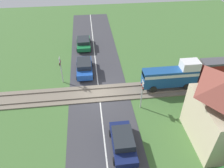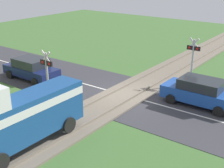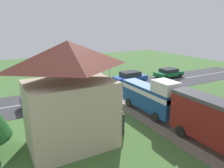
# 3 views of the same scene
# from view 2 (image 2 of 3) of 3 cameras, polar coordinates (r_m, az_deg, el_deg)

# --- Properties ---
(ground_plane) EXTENTS (60.00, 60.00, 0.00)m
(ground_plane) POSITION_cam_2_polar(r_m,az_deg,el_deg) (19.59, 2.46, -2.12)
(ground_plane) COLOR #426B33
(road_surface) EXTENTS (48.00, 6.40, 0.02)m
(road_surface) POSITION_cam_2_polar(r_m,az_deg,el_deg) (19.59, 2.46, -2.09)
(road_surface) COLOR #38383D
(road_surface) RESTS_ON ground_plane
(track_bed) EXTENTS (2.80, 48.00, 0.24)m
(track_bed) POSITION_cam_2_polar(r_m,az_deg,el_deg) (19.56, 2.46, -1.93)
(track_bed) COLOR #756B5B
(track_bed) RESTS_ON ground_plane
(car_near_crossing) EXTENTS (4.34, 1.99, 1.58)m
(car_near_crossing) POSITION_cam_2_polar(r_m,az_deg,el_deg) (18.70, 15.89, -1.35)
(car_near_crossing) COLOR #1E4CA8
(car_near_crossing) RESTS_ON ground_plane
(car_far_side) EXTENTS (4.22, 1.94, 1.53)m
(car_far_side) POSITION_cam_2_polar(r_m,az_deg,el_deg) (22.95, -14.58, 2.79)
(car_far_side) COLOR #141E4C
(car_far_side) RESTS_ON ground_plane
(crossing_signal_west_approach) EXTENTS (0.90, 0.18, 3.33)m
(crossing_signal_west_approach) POSITION_cam_2_polar(r_m,az_deg,el_deg) (21.11, 14.56, 5.01)
(crossing_signal_west_approach) COLOR #B7B7B7
(crossing_signal_west_approach) RESTS_ON ground_plane
(crossing_signal_east_approach) EXTENTS (0.90, 0.18, 3.33)m
(crossing_signal_east_approach) POSITION_cam_2_polar(r_m,az_deg,el_deg) (17.65, -11.80, 2.20)
(crossing_signal_east_approach) COLOR #B7B7B7
(crossing_signal_east_approach) RESTS_ON ground_plane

